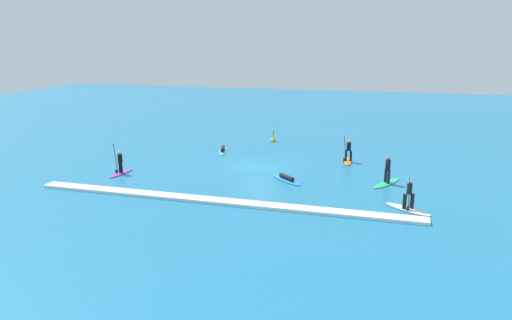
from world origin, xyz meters
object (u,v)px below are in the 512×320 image
surfer_on_blue_board (286,179)px  surfer_on_orange_board (348,156)px  surfer_on_purple_board (121,167)px  surfer_on_green_board (387,177)px  surfer_on_teal_board (223,150)px  marker_buoy (273,140)px  surfer_on_white_board (408,203)px

surfer_on_blue_board → surfer_on_orange_board: 7.36m
surfer_on_purple_board → surfer_on_orange_board: bearing=122.4°
surfer_on_green_board → surfer_on_teal_board: size_ratio=0.97×
surfer_on_purple_board → surfer_on_teal_board: bearing=157.1°
surfer_on_green_board → surfer_on_orange_board: bearing=58.0°
surfer_on_teal_board → marker_buoy: marker_buoy is taller
surfer_on_white_board → marker_buoy: 19.85m
surfer_on_orange_board → surfer_on_teal_board: (-10.96, 0.80, -0.35)m
surfer_on_purple_board → surfer_on_teal_board: (4.73, 8.78, -0.35)m
surfer_on_white_board → surfer_on_teal_board: size_ratio=0.85×
surfer_on_white_board → surfer_on_teal_board: 18.67m
surfer_on_green_board → surfer_on_white_board: 5.02m
surfer_on_orange_board → surfer_on_white_board: 10.95m
surfer_on_blue_board → surfer_on_white_board: 8.75m
surfer_on_green_board → surfer_on_teal_board: 15.22m
surfer_on_purple_board → surfer_on_orange_board: size_ratio=0.96×
surfer_on_orange_board → surfer_on_white_board: bearing=20.5°
surfer_on_blue_board → marker_buoy: size_ratio=2.07×
surfer_on_white_board → surfer_on_blue_board: bearing=-171.4°
surfer_on_green_board → surfer_on_teal_board: bearing=94.7°
surfer_on_teal_board → marker_buoy: 6.07m
surfer_on_blue_board → surfer_on_orange_board: size_ratio=1.01×
surfer_on_purple_board → surfer_on_white_board: size_ratio=0.94×
surfer_on_purple_board → surfer_on_teal_board: size_ratio=0.80×
surfer_on_green_board → surfer_on_white_board: (1.18, -4.87, -0.07)m
surfer_on_purple_board → surfer_on_orange_board: (15.69, 7.99, 0.00)m
surfer_on_green_board → surfer_on_white_board: bearing=-138.3°
surfer_on_teal_board → surfer_on_green_board: bearing=-129.3°
surfer_on_orange_board → surfer_on_teal_board: 10.99m
surfer_on_green_board → marker_buoy: 15.36m
surfer_on_teal_board → marker_buoy: bearing=-49.5°
marker_buoy → surfer_on_white_board: bearing=-53.6°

